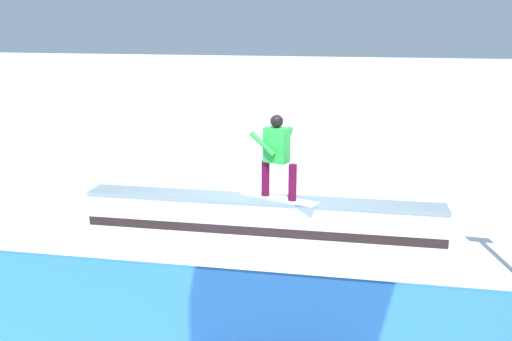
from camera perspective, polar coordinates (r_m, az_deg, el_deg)
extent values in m
plane|color=white|center=(9.66, 0.52, -6.91)|extent=(120.00, 120.00, 0.00)
cube|color=white|center=(9.54, 0.53, -5.03)|extent=(6.30, 0.86, 0.67)
cube|color=black|center=(9.60, 0.52, -5.97)|extent=(6.31, 0.87, 0.16)
cube|color=#849BA5|center=(9.43, 0.53, -2.99)|extent=(6.30, 0.92, 0.04)
cube|color=silver|center=(9.37, 2.40, -2.94)|extent=(1.46, 0.72, 0.01)
cylinder|color=maroon|center=(9.41, 1.01, -0.80)|extent=(0.18, 0.18, 0.63)
cylinder|color=maroon|center=(9.15, 3.88, -1.27)|extent=(0.18, 0.18, 0.63)
cube|color=green|center=(9.15, 2.18, 2.71)|extent=(0.45, 0.35, 0.60)
sphere|color=black|center=(9.08, 2.20, 5.23)|extent=(0.22, 0.22, 0.22)
cylinder|color=green|center=(9.10, 0.68, 2.84)|extent=(0.50, 0.24, 0.40)
cylinder|color=green|center=(9.24, 3.23, 3.00)|extent=(0.26, 0.16, 0.55)
cube|color=#3280E3|center=(6.07, -8.27, -14.95)|extent=(8.85, 0.60, 1.17)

